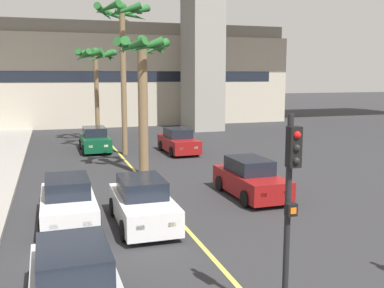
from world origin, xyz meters
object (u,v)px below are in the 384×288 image
car_queue_front (250,179)px  car_queue_fifth (143,203)px  palm_tree_far_median (123,30)px  palm_tree_mid_median (142,69)px  car_queue_third (75,288)px  car_queue_fourth (68,203)px  palm_tree_near_median (96,62)px  car_queue_second (95,140)px  car_queue_sixth (178,142)px  traffic_light_median_near (290,193)px

car_queue_front → car_queue_fifth: same height
car_queue_front → palm_tree_far_median: bearing=106.3°
car_queue_front → palm_tree_mid_median: size_ratio=0.61×
car_queue_front → car_queue_third: 10.48m
car_queue_fourth → car_queue_fifth: (2.35, -0.81, 0.00)m
car_queue_third → palm_tree_mid_median: (4.01, 12.80, 4.49)m
car_queue_front → palm_tree_far_median: size_ratio=0.45×
car_queue_front → car_queue_fourth: same height
car_queue_front → car_queue_fourth: bearing=-170.0°
palm_tree_near_median → car_queue_fourth: bearing=-99.0°
car_queue_fourth → palm_tree_near_median: palm_tree_near_median is taller
palm_tree_mid_median → car_queue_front: bearing=-58.0°
palm_tree_near_median → car_queue_third: bearing=-97.0°
car_queue_front → car_queue_third: size_ratio=1.00×
palm_tree_mid_median → palm_tree_far_median: palm_tree_far_median is taller
car_queue_front → palm_tree_mid_median: 7.71m
car_queue_fifth → palm_tree_mid_median: bearing=78.2°
car_queue_second → palm_tree_near_median: (0.58, 3.47, 5.10)m
car_queue_front → car_queue_second: (-4.97, 13.10, 0.00)m
car_queue_sixth → traffic_light_median_near: bearing=-99.9°
traffic_light_median_near → car_queue_front: bearing=69.2°
car_queue_sixth → car_queue_third: bearing=-112.0°
car_queue_front → palm_tree_near_median: size_ratio=0.60×
palm_tree_near_median → palm_tree_mid_median: (1.06, -11.26, -0.61)m
palm_tree_far_median → palm_tree_near_median: bearing=101.7°
car_queue_fifth → palm_tree_mid_median: palm_tree_mid_median is taller
car_queue_fifth → palm_tree_mid_median: (1.55, 7.40, 4.49)m
car_queue_sixth → palm_tree_mid_median: size_ratio=0.61×
car_queue_fourth → palm_tree_far_median: (3.94, 12.51, 6.89)m
car_queue_second → palm_tree_mid_median: bearing=-78.1°
car_queue_second → car_queue_fourth: (-2.26, -14.38, 0.00)m
car_queue_fifth → car_queue_sixth: size_ratio=0.99×
traffic_light_median_near → palm_tree_mid_median: palm_tree_mid_median is taller
car_queue_second → car_queue_front: bearing=-69.2°
car_queue_third → car_queue_fourth: bearing=88.9°
palm_tree_far_median → car_queue_front: bearing=-73.7°
traffic_light_median_near → palm_tree_far_median: palm_tree_far_median is taller
palm_tree_mid_median → palm_tree_far_median: bearing=89.6°
car_queue_second → car_queue_fifth: size_ratio=1.00×
palm_tree_near_median → palm_tree_far_median: 5.74m
car_queue_front → palm_tree_mid_median: (-3.33, 5.32, 4.49)m
palm_tree_far_median → traffic_light_median_near: bearing=-90.3°
palm_tree_near_median → palm_tree_mid_median: bearing=-84.6°
palm_tree_mid_median → traffic_light_median_near: bearing=-90.2°
car_queue_fifth → palm_tree_far_median: (1.60, 13.32, 6.89)m
car_queue_fourth → traffic_light_median_near: (3.84, -7.63, 1.99)m
car_queue_third → car_queue_sixth: bearing=68.0°
car_queue_fourth → car_queue_fifth: size_ratio=1.00×
car_queue_sixth → car_queue_second: bearing=155.3°
car_queue_third → palm_tree_near_median: size_ratio=0.60×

